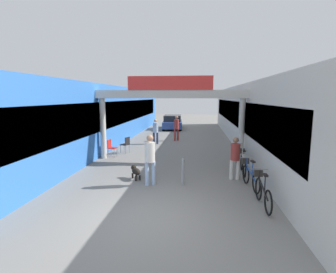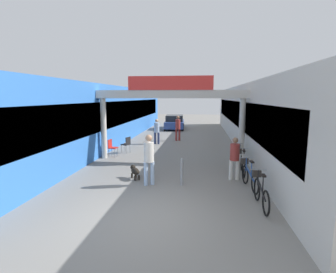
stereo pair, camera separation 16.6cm
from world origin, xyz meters
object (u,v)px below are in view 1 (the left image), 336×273
cafe_chair_black_farther (126,143)px  parked_car_blue (173,122)px  bicycle_green_farthest (237,156)px  pedestrian_carrying_crate (156,130)px  bollard_post_metal (183,171)px  cafe_chair_red_nearer (111,146)px  dog_on_leash (136,171)px  bicycle_black_nearest (262,190)px  pedestrian_companion (235,156)px  pedestrian_elderly_walking (176,126)px  bicycle_silver_third (243,162)px  bicycle_blue_second (250,175)px  pedestrian_with_dog (150,156)px

cafe_chair_black_farther → parked_car_blue: 11.29m
bicycle_green_farthest → cafe_chair_black_farther: size_ratio=1.89×
pedestrian_carrying_crate → bollard_post_metal: (2.23, -7.91, -0.43)m
bollard_post_metal → cafe_chair_red_nearer: bearing=134.6°
dog_on_leash → bicycle_black_nearest: (4.13, -1.97, 0.14)m
pedestrian_companion → parked_car_blue: pedestrian_companion is taller
pedestrian_elderly_walking → cafe_chair_black_farther: 5.08m
dog_on_leash → bicycle_silver_third: (4.13, 1.25, 0.14)m
dog_on_leash → bicycle_silver_third: bearing=16.9°
pedestrian_companion → bollard_post_metal: (-1.88, -0.87, -0.41)m
dog_on_leash → cafe_chair_black_farther: 4.68m
pedestrian_companion → cafe_chair_red_nearer: bearing=151.9°
bicycle_black_nearest → cafe_chair_red_nearer: (-6.21, 5.41, 0.10)m
dog_on_leash → bicycle_blue_second: bearing=-6.5°
pedestrian_companion → bicycle_silver_third: bearing=63.7°
pedestrian_carrying_crate → bicycle_blue_second: size_ratio=0.97×
pedestrian_carrying_crate → parked_car_blue: size_ratio=0.40×
pedestrian_with_dog → parked_car_blue: size_ratio=0.43×
pedestrian_with_dog → pedestrian_elderly_walking: pedestrian_with_dog is taller
bicycle_silver_third → bicycle_green_farthest: bearing=93.5°
bicycle_black_nearest → bollard_post_metal: size_ratio=1.75×
pedestrian_elderly_walking → dog_on_leash: bearing=-95.4°
bicycle_silver_third → parked_car_blue: 14.93m
pedestrian_companion → cafe_chair_red_nearer: pedestrian_companion is taller
bicycle_green_farthest → bollard_post_metal: bicycle_green_farthest is taller
pedestrian_with_dog → cafe_chair_red_nearer: bearing=124.3°
dog_on_leash → bicycle_black_nearest: bearing=-25.6°
pedestrian_with_dog → cafe_chair_red_nearer: size_ratio=2.00×
pedestrian_carrying_crate → bicycle_silver_third: size_ratio=0.96×
cafe_chair_black_farther → bicycle_blue_second: bearing=-40.7°
pedestrian_elderly_walking → bollard_post_metal: 9.42m
pedestrian_carrying_crate → parked_car_blue: (0.34, 8.19, -0.28)m
pedestrian_carrying_crate → cafe_chair_black_farther: (-1.16, -3.00, -0.39)m
pedestrian_with_dog → parked_car_blue: bearing=92.6°
bicycle_blue_second → cafe_chair_black_farther: size_ratio=1.89×
cafe_chair_red_nearer → cafe_chair_black_farther: same height
pedestrian_elderly_walking → dog_on_leash: size_ratio=2.61×
pedestrian_with_dog → dog_on_leash: pedestrian_with_dog is taller
pedestrian_with_dog → dog_on_leash: (-0.67, 0.62, -0.72)m
bollard_post_metal → bicycle_black_nearest: bearing=-32.1°
pedestrian_companion → dog_on_leash: pedestrian_companion is taller
pedestrian_carrying_crate → parked_car_blue: 8.20m
cafe_chair_red_nearer → bicycle_silver_third: bearing=-19.3°
bollard_post_metal → cafe_chair_red_nearer: size_ratio=1.09×
bicycle_green_farthest → cafe_chair_red_nearer: bicycle_green_farthest is taller
pedestrian_with_dog → bicycle_green_farthest: 4.57m
bicycle_silver_third → bollard_post_metal: 2.92m
cafe_chair_red_nearer → parked_car_blue: size_ratio=0.22×
bicycle_black_nearest → bicycle_green_farthest: size_ratio=1.00×
cafe_chair_red_nearer → parked_car_blue: (2.01, 12.15, 0.10)m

